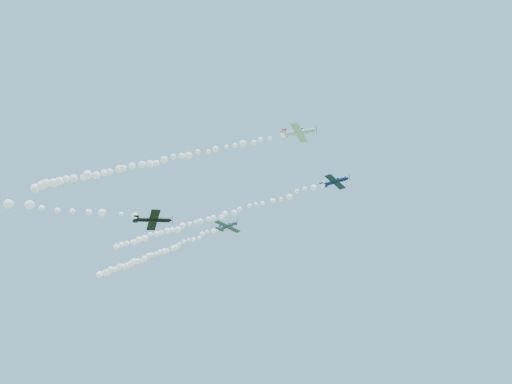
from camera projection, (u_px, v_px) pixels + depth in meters
The scene contains 7 objects.
plane_white at pixel (299, 132), 91.53m from camera, with size 8.04×8.54×2.94m.
smoke_trail_white at pixel (145, 164), 103.66m from camera, with size 71.22×15.59×3.31m, color white, non-canonical shape.
plane_navy at pixel (335, 182), 94.61m from camera, with size 7.16×7.58×2.15m.
smoke_trail_navy at pixel (202, 221), 115.82m from camera, with size 75.40×9.02×2.83m, color white, non-canonical shape.
plane_grey at pixel (228, 226), 116.49m from camera, with size 7.98×8.43×2.30m.
smoke_trail_grey at pixel (150, 256), 140.33m from camera, with size 68.97×18.80×3.49m, color white, non-canonical shape.
plane_black at pixel (153, 220), 80.43m from camera, with size 7.12×6.91×2.24m.
Camera 1 is at (49.19, -78.34, 5.07)m, focal length 30.00 mm.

